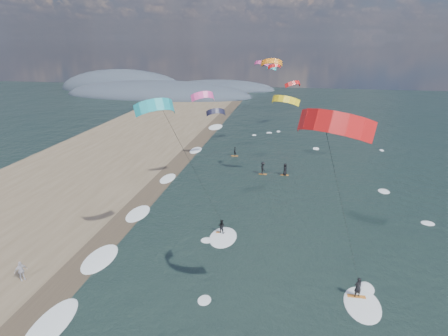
# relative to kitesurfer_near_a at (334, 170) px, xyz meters

# --- Properties ---
(ground) EXTENTS (260.00, 260.00, 0.00)m
(ground) POSITION_rel_kitesurfer_near_a_xyz_m (-7.28, 0.16, -11.56)
(ground) COLOR black
(ground) RESTS_ON ground
(sand_strip) EXTENTS (26.00, 240.00, 0.00)m
(sand_strip) POSITION_rel_kitesurfer_near_a_xyz_m (-31.28, 10.16, -11.55)
(sand_strip) COLOR brown
(sand_strip) RESTS_ON ground
(wet_sand_strip) EXTENTS (3.00, 240.00, 0.00)m
(wet_sand_strip) POSITION_rel_kitesurfer_near_a_xyz_m (-19.28, 10.16, -11.55)
(wet_sand_strip) COLOR #382D23
(wet_sand_strip) RESTS_ON ground
(coastal_hills) EXTENTS (80.00, 41.00, 15.00)m
(coastal_hills) POSITION_rel_kitesurfer_near_a_xyz_m (-52.12, 108.03, -11.56)
(coastal_hills) COLOR #3D4756
(coastal_hills) RESTS_ON ground
(kitesurfer_near_a) EXTENTS (7.79, 9.08, 15.46)m
(kitesurfer_near_a) POSITION_rel_kitesurfer_near_a_xyz_m (0.00, 0.00, 0.00)
(kitesurfer_near_a) COLOR #C36D22
(kitesurfer_near_a) RESTS_ON ground
(kitesurfer_near_b) EXTENTS (6.74, 8.89, 14.64)m
(kitesurfer_near_b) POSITION_rel_kitesurfer_near_a_xyz_m (-10.81, 8.49, -2.58)
(kitesurfer_near_b) COLOR #C36D22
(kitesurfer_near_b) RESTS_ON ground
(far_kitesurfers) EXTENTS (9.44, 8.84, 1.84)m
(far_kitesurfers) POSITION_rel_kitesurfer_near_a_xyz_m (-5.73, 31.32, -10.66)
(far_kitesurfers) COLOR #C36D22
(far_kitesurfers) RESTS_ON ground
(bg_kite_field) EXTENTS (15.34, 67.95, 8.35)m
(bg_kite_field) POSITION_rel_kitesurfer_near_a_xyz_m (-7.55, 55.40, -0.05)
(bg_kite_field) COLOR black
(bg_kite_field) RESTS_ON ground
(shoreline_surf) EXTENTS (2.40, 79.40, 0.11)m
(shoreline_surf) POSITION_rel_kitesurfer_near_a_xyz_m (-18.08, 14.91, -11.56)
(shoreline_surf) COLOR white
(shoreline_surf) RESTS_ON ground
(beach_walker) EXTENTS (0.87, 1.03, 1.65)m
(beach_walker) POSITION_rel_kitesurfer_near_a_xyz_m (-22.84, 2.23, -10.73)
(beach_walker) COLOR silver
(beach_walker) RESTS_ON ground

